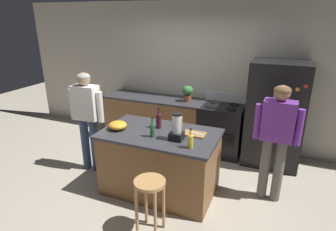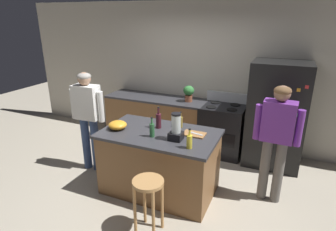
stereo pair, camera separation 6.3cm
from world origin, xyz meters
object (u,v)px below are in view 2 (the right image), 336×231
at_px(blender_appliance, 176,129).
at_px(chef_knife, 196,133).
at_px(refrigerator, 276,115).
at_px(bar_stool, 148,193).
at_px(potted_plant, 189,92).
at_px(bottle_vinegar, 181,122).
at_px(cutting_board, 194,134).
at_px(person_by_island_left, 88,113).
at_px(bottle_wine, 159,120).
at_px(mixing_bowl, 118,125).
at_px(bottle_soda, 189,141).
at_px(person_by_sink_right, 277,134).
at_px(stove_range, 222,129).
at_px(kitchen_island, 160,162).
at_px(bottle_olive_oil, 152,130).

height_order(blender_appliance, chef_knife, blender_appliance).
xyz_separation_m(refrigerator, bar_stool, (-1.18, -2.32, -0.34)).
relative_size(bar_stool, potted_plant, 2.33).
distance_m(bottle_vinegar, chef_knife, 0.35).
xyz_separation_m(bottle_vinegar, cutting_board, (0.27, -0.18, -0.08)).
bearing_deg(chef_knife, refrigerator, 69.20).
bearing_deg(refrigerator, person_by_island_left, -153.02).
relative_size(bottle_wine, mixing_bowl, 1.22).
height_order(bar_stool, bottle_soda, bottle_soda).
xyz_separation_m(mixing_bowl, cutting_board, (1.06, 0.23, -0.05)).
relative_size(bottle_vinegar, mixing_bowl, 0.91).
height_order(person_by_sink_right, blender_appliance, person_by_sink_right).
xyz_separation_m(person_by_island_left, blender_appliance, (1.60, -0.23, 0.08)).
distance_m(refrigerator, potted_plant, 1.57).
bearing_deg(mixing_bowl, bottle_wine, 27.35).
xyz_separation_m(blender_appliance, bottle_soda, (0.24, -0.17, -0.06)).
bearing_deg(chef_knife, stove_range, 101.11).
height_order(stove_range, person_by_sink_right, person_by_sink_right).
distance_m(stove_range, bottle_wine, 1.61).
bearing_deg(kitchen_island, bottle_vinegar, 56.97).
relative_size(person_by_island_left, bottle_soda, 6.37).
distance_m(person_by_sink_right, blender_appliance, 1.30).
relative_size(bottle_vinegar, bottle_olive_oil, 0.86).
distance_m(bar_stool, cutting_board, 1.04).
bearing_deg(person_by_sink_right, bottle_olive_oil, -159.35).
xyz_separation_m(potted_plant, mixing_bowl, (-0.47, -1.67, -0.11)).
relative_size(person_by_sink_right, blender_appliance, 4.50).
distance_m(bottle_soda, mixing_bowl, 1.15).
distance_m(kitchen_island, refrigerator, 2.11).
bearing_deg(person_by_sink_right, bottle_soda, -143.76).
xyz_separation_m(stove_range, bottle_olive_oil, (-0.57, -1.69, 0.55)).
xyz_separation_m(bottle_olive_oil, chef_knife, (0.51, 0.28, -0.08)).
bearing_deg(person_by_island_left, bottle_olive_oil, -12.15).
bearing_deg(bottle_wine, potted_plant, 91.88).
height_order(refrigerator, bottle_vinegar, refrigerator).
distance_m(person_by_island_left, bottle_olive_oil, 1.30).
bearing_deg(person_by_sink_right, kitchen_island, -164.61).
xyz_separation_m(kitchen_island, bottle_wine, (-0.08, 0.15, 0.57)).
height_order(kitchen_island, cutting_board, cutting_board).
bearing_deg(person_by_sink_right, refrigerator, 93.14).
distance_m(kitchen_island, stove_range, 1.62).
relative_size(person_by_island_left, bar_stool, 2.33).
distance_m(kitchen_island, potted_plant, 1.68).
bearing_deg(refrigerator, stove_range, 178.40).
xyz_separation_m(kitchen_island, person_by_island_left, (-1.30, 0.11, 0.53)).
bearing_deg(person_by_sink_right, chef_knife, -163.78).
xyz_separation_m(person_by_sink_right, bottle_soda, (-0.95, -0.70, 0.02)).
relative_size(potted_plant, chef_knife, 1.36).
relative_size(potted_plant, cutting_board, 1.00).
height_order(kitchen_island, refrigerator, refrigerator).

